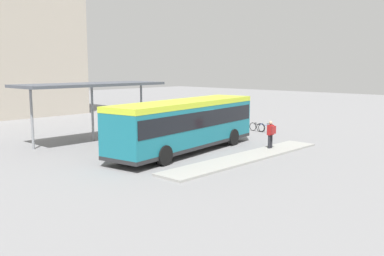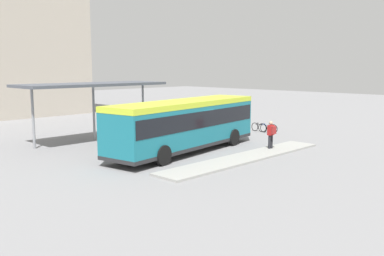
{
  "view_description": "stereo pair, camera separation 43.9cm",
  "coord_description": "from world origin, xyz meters",
  "px_view_note": "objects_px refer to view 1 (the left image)",
  "views": [
    {
      "loc": [
        -17.53,
        -17.0,
        4.91
      ],
      "look_at": [
        0.55,
        0.0,
        1.35
      ],
      "focal_mm": 40.0,
      "sensor_mm": 36.0,
      "label": 1
    },
    {
      "loc": [
        -17.23,
        -17.32,
        4.91
      ],
      "look_at": [
        0.55,
        0.0,
        1.35
      ],
      "focal_mm": 40.0,
      "sensor_mm": 36.0,
      "label": 2
    }
  ],
  "objects_px": {
    "pedestrian_waiting": "(271,133)",
    "bicycle_blue": "(266,128)",
    "city_bus": "(186,122)",
    "bicycle_black": "(257,127)",
    "potted_planter_near_shelter": "(113,135)"
  },
  "relations": [
    {
      "from": "bicycle_blue",
      "to": "bicycle_black",
      "type": "height_order",
      "value": "bicycle_blue"
    },
    {
      "from": "pedestrian_waiting",
      "to": "bicycle_blue",
      "type": "xyz_separation_m",
      "value": [
        5.64,
        4.07,
        -0.71
      ]
    },
    {
      "from": "pedestrian_waiting",
      "to": "bicycle_blue",
      "type": "bearing_deg",
      "value": -45.36
    },
    {
      "from": "city_bus",
      "to": "bicycle_black",
      "type": "relative_size",
      "value": 7.43
    },
    {
      "from": "city_bus",
      "to": "bicycle_black",
      "type": "height_order",
      "value": "city_bus"
    },
    {
      "from": "bicycle_black",
      "to": "pedestrian_waiting",
      "type": "bearing_deg",
      "value": -44.21
    },
    {
      "from": "city_bus",
      "to": "bicycle_blue",
      "type": "distance_m",
      "value": 9.58
    },
    {
      "from": "city_bus",
      "to": "bicycle_black",
      "type": "distance_m",
      "value": 9.69
    },
    {
      "from": "city_bus",
      "to": "bicycle_blue",
      "type": "height_order",
      "value": "city_bus"
    },
    {
      "from": "bicycle_black",
      "to": "city_bus",
      "type": "bearing_deg",
      "value": -75.75
    },
    {
      "from": "city_bus",
      "to": "pedestrian_waiting",
      "type": "bearing_deg",
      "value": -49.1
    },
    {
      "from": "potted_planter_near_shelter",
      "to": "bicycle_black",
      "type": "bearing_deg",
      "value": -13.52
    },
    {
      "from": "pedestrian_waiting",
      "to": "bicycle_blue",
      "type": "distance_m",
      "value": 6.99
    },
    {
      "from": "potted_planter_near_shelter",
      "to": "bicycle_blue",
      "type": "bearing_deg",
      "value": -17.22
    },
    {
      "from": "potted_planter_near_shelter",
      "to": "city_bus",
      "type": "bearing_deg",
      "value": -65.27
    }
  ]
}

